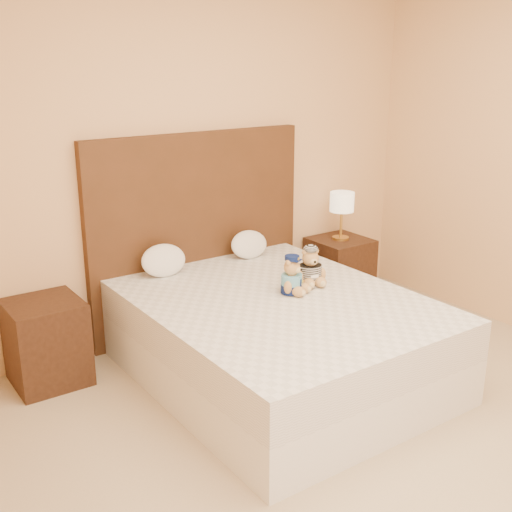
{
  "coord_description": "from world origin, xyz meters",
  "views": [
    {
      "loc": [
        -2.3,
        -1.83,
        2.03
      ],
      "look_at": [
        -0.0,
        1.45,
        0.77
      ],
      "focal_mm": 45.0,
      "sensor_mm": 36.0,
      "label": 1
    }
  ],
  "objects_px": {
    "pillow_left": "(163,259)",
    "pillow_right": "(249,243)",
    "teddy_prisoner": "(310,266)",
    "nightstand_left": "(47,342)",
    "lamp": "(342,204)",
    "nightstand_right": "(339,270)",
    "bed": "(278,338)",
    "teddy_police": "(292,275)"
  },
  "relations": [
    {
      "from": "nightstand_left",
      "to": "lamp",
      "type": "distance_m",
      "value": 2.56
    },
    {
      "from": "nightstand_right",
      "to": "teddy_police",
      "type": "xyz_separation_m",
      "value": [
        -1.12,
        -0.76,
        0.4
      ]
    },
    {
      "from": "nightstand_right",
      "to": "lamp",
      "type": "distance_m",
      "value": 0.57
    },
    {
      "from": "lamp",
      "to": "pillow_left",
      "type": "distance_m",
      "value": 1.64
    },
    {
      "from": "nightstand_right",
      "to": "pillow_left",
      "type": "bearing_deg",
      "value": 178.95
    },
    {
      "from": "nightstand_right",
      "to": "lamp",
      "type": "relative_size",
      "value": 1.38
    },
    {
      "from": "nightstand_right",
      "to": "teddy_police",
      "type": "distance_m",
      "value": 1.41
    },
    {
      "from": "teddy_prisoner",
      "to": "bed",
      "type": "bearing_deg",
      "value": -150.85
    },
    {
      "from": "nightstand_right",
      "to": "pillow_right",
      "type": "distance_m",
      "value": 0.99
    },
    {
      "from": "nightstand_left",
      "to": "lamp",
      "type": "xyz_separation_m",
      "value": [
        2.5,
        0.0,
        0.57
      ]
    },
    {
      "from": "lamp",
      "to": "teddy_prisoner",
      "type": "height_order",
      "value": "lamp"
    },
    {
      "from": "bed",
      "to": "teddy_prisoner",
      "type": "xyz_separation_m",
      "value": [
        0.33,
        0.09,
        0.4
      ]
    },
    {
      "from": "nightstand_left",
      "to": "pillow_left",
      "type": "height_order",
      "value": "pillow_left"
    },
    {
      "from": "pillow_left",
      "to": "pillow_right",
      "type": "distance_m",
      "value": 0.72
    },
    {
      "from": "nightstand_right",
      "to": "nightstand_left",
      "type": "bearing_deg",
      "value": 180.0
    },
    {
      "from": "teddy_prisoner",
      "to": "nightstand_right",
      "type": "bearing_deg",
      "value": 51.29
    },
    {
      "from": "bed",
      "to": "pillow_right",
      "type": "relative_size",
      "value": 6.39
    },
    {
      "from": "bed",
      "to": "lamp",
      "type": "height_order",
      "value": "lamp"
    },
    {
      "from": "nightstand_left",
      "to": "teddy_prisoner",
      "type": "bearing_deg",
      "value": -24.14
    },
    {
      "from": "bed",
      "to": "pillow_left",
      "type": "xyz_separation_m",
      "value": [
        -0.38,
        0.83,
        0.39
      ]
    },
    {
      "from": "lamp",
      "to": "pillow_right",
      "type": "distance_m",
      "value": 0.93
    },
    {
      "from": "pillow_left",
      "to": "pillow_right",
      "type": "relative_size",
      "value": 1.07
    },
    {
      "from": "teddy_prisoner",
      "to": "pillow_right",
      "type": "bearing_deg",
      "value": 102.95
    },
    {
      "from": "nightstand_right",
      "to": "pillow_left",
      "type": "distance_m",
      "value": 1.68
    },
    {
      "from": "nightstand_left",
      "to": "teddy_police",
      "type": "distance_m",
      "value": 1.63
    },
    {
      "from": "nightstand_right",
      "to": "pillow_right",
      "type": "relative_size",
      "value": 1.76
    },
    {
      "from": "pillow_right",
      "to": "teddy_prisoner",
      "type": "bearing_deg",
      "value": -90.72
    },
    {
      "from": "pillow_left",
      "to": "pillow_right",
      "type": "bearing_deg",
      "value": 0.0
    },
    {
      "from": "pillow_right",
      "to": "nightstand_left",
      "type": "bearing_deg",
      "value": -178.92
    },
    {
      "from": "teddy_police",
      "to": "pillow_right",
      "type": "height_order",
      "value": "teddy_police"
    },
    {
      "from": "pillow_right",
      "to": "pillow_left",
      "type": "bearing_deg",
      "value": 180.0
    },
    {
      "from": "nightstand_right",
      "to": "teddy_prisoner",
      "type": "relative_size",
      "value": 2.14
    },
    {
      "from": "lamp",
      "to": "teddy_police",
      "type": "height_order",
      "value": "lamp"
    },
    {
      "from": "nightstand_right",
      "to": "pillow_left",
      "type": "xyz_separation_m",
      "value": [
        -1.63,
        0.03,
        0.39
      ]
    },
    {
      "from": "bed",
      "to": "lamp",
      "type": "relative_size",
      "value": 5.0
    },
    {
      "from": "teddy_prisoner",
      "to": "nightstand_left",
      "type": "bearing_deg",
      "value": 169.53
    },
    {
      "from": "bed",
      "to": "teddy_prisoner",
      "type": "distance_m",
      "value": 0.53
    },
    {
      "from": "bed",
      "to": "nightstand_right",
      "type": "distance_m",
      "value": 1.48
    },
    {
      "from": "teddy_police",
      "to": "pillow_left",
      "type": "xyz_separation_m",
      "value": [
        -0.52,
        0.79,
        -0.01
      ]
    },
    {
      "from": "nightstand_right",
      "to": "lamp",
      "type": "bearing_deg",
      "value": 180.0
    },
    {
      "from": "bed",
      "to": "nightstand_right",
      "type": "xyz_separation_m",
      "value": [
        1.25,
        0.8,
        -0.0
      ]
    },
    {
      "from": "lamp",
      "to": "teddy_police",
      "type": "distance_m",
      "value": 1.37
    }
  ]
}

